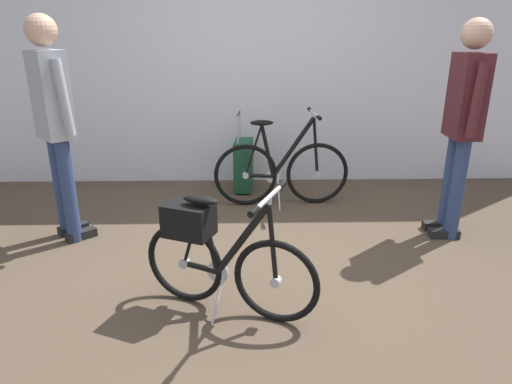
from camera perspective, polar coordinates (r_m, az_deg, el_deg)
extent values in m
plane|color=brown|center=(3.26, 2.19, -10.13)|extent=(6.78, 6.78, 0.00)
cube|color=silver|center=(5.00, 0.88, 18.46)|extent=(6.78, 0.10, 3.03)
torus|color=black|center=(2.65, 2.52, -11.18)|extent=(0.50, 0.24, 0.52)
cylinder|color=#B7B7BC|center=(2.65, 2.52, -11.18)|extent=(0.07, 0.07, 0.06)
torus|color=black|center=(2.88, -8.97, -8.81)|extent=(0.50, 0.24, 0.52)
cylinder|color=#B7B7BC|center=(2.88, -8.97, -8.81)|extent=(0.07, 0.07, 0.06)
cylinder|color=black|center=(2.83, -6.94, -9.37)|extent=(0.23, 0.12, 0.05)
cylinder|color=black|center=(2.61, -1.78, -6.01)|extent=(0.35, 0.18, 0.51)
cylinder|color=black|center=(2.71, -5.88, -5.78)|extent=(0.13, 0.08, 0.44)
cylinder|color=black|center=(2.83, -6.94, -9.37)|extent=(0.22, 0.11, 0.04)
cylinder|color=black|center=(2.55, 2.09, -6.55)|extent=(0.08, 0.06, 0.47)
cylinder|color=black|center=(2.75, -8.01, -5.25)|extent=(0.15, 0.08, 0.42)
ellipsoid|color=black|center=(2.64, -6.99, -0.98)|extent=(0.24, 0.17, 0.05)
cylinder|color=#B7B7BC|center=(2.45, 1.63, -1.11)|extent=(0.03, 0.03, 0.04)
cylinder|color=#B7B7BC|center=(2.45, 1.64, -0.68)|extent=(0.19, 0.42, 0.03)
cylinder|color=black|center=(2.26, -0.27, -2.48)|extent=(0.07, 0.10, 0.04)
cylinder|color=black|center=(2.64, 3.27, 0.87)|extent=(0.07, 0.10, 0.04)
cylinder|color=#B7B7BC|center=(2.79, -4.84, -9.94)|extent=(0.13, 0.07, 0.14)
cylinder|color=#B7B7BC|center=(2.77, -4.80, -13.31)|extent=(0.09, 0.18, 0.24)
cube|color=black|center=(2.72, -8.43, -3.45)|extent=(0.34, 0.29, 0.20)
torus|color=black|center=(4.46, 7.70, 2.31)|extent=(0.61, 0.07, 0.61)
cylinder|color=#B7B7BC|center=(4.46, 7.70, 2.31)|extent=(0.06, 0.05, 0.06)
torus|color=black|center=(4.37, -1.32, 2.12)|extent=(0.61, 0.07, 0.61)
cylinder|color=#B7B7BC|center=(4.37, -1.32, 2.12)|extent=(0.06, 0.05, 0.06)
cylinder|color=black|center=(4.38, 0.42, 2.06)|extent=(0.27, 0.05, 0.05)
cylinder|color=black|center=(4.34, 4.68, 5.60)|extent=(0.42, 0.07, 0.59)
cylinder|color=black|center=(4.32, 1.45, 5.16)|extent=(0.15, 0.04, 0.51)
cylinder|color=black|center=(4.38, 0.42, 2.06)|extent=(0.27, 0.04, 0.04)
cylinder|color=black|center=(4.38, 7.50, 5.72)|extent=(0.09, 0.03, 0.55)
cylinder|color=black|center=(4.31, -0.32, 5.23)|extent=(0.18, 0.03, 0.49)
ellipsoid|color=black|center=(4.25, 0.72, 8.68)|extent=(0.22, 0.10, 0.05)
cylinder|color=#B7B7BC|center=(4.31, 7.30, 9.50)|extent=(0.03, 0.03, 0.04)
cylinder|color=#B7B7BC|center=(4.31, 7.31, 9.76)|extent=(0.05, 0.44, 0.03)
cylinder|color=black|center=(4.10, 7.92, 9.23)|extent=(0.04, 0.09, 0.04)
cylinder|color=black|center=(4.52, 6.76, 10.25)|extent=(0.04, 0.09, 0.04)
cylinder|color=#B7B7BC|center=(4.40, 2.15, 2.01)|extent=(0.14, 0.02, 0.14)
cylinder|color=#B7B7BC|center=(4.36, 2.89, -0.24)|extent=(0.03, 0.19, 0.28)
cylinder|color=navy|center=(4.10, 23.11, 0.94)|extent=(0.11, 0.11, 0.83)
cube|color=black|center=(4.21, 21.79, -3.93)|extent=(0.24, 0.10, 0.07)
cylinder|color=navy|center=(3.96, 23.91, 0.19)|extent=(0.11, 0.11, 0.83)
cube|color=black|center=(4.08, 22.53, -4.82)|extent=(0.24, 0.10, 0.07)
cube|color=#4C1E23|center=(3.88, 24.98, 10.86)|extent=(0.22, 0.33, 0.64)
cylinder|color=#4C1E23|center=(4.07, 23.65, 11.36)|extent=(0.13, 0.12, 0.54)
cylinder|color=#4C1E23|center=(3.68, 26.01, 10.32)|extent=(0.13, 0.11, 0.54)
sphere|color=tan|center=(3.85, 25.98, 17.46)|extent=(0.22, 0.22, 0.22)
cylinder|color=navy|center=(3.86, -22.46, 0.01)|extent=(0.11, 0.11, 0.84)
cube|color=black|center=(4.01, -21.09, -5.02)|extent=(0.24, 0.23, 0.07)
cylinder|color=navy|center=(4.01, -23.29, 0.57)|extent=(0.11, 0.11, 0.84)
cube|color=black|center=(4.15, -21.94, -4.30)|extent=(0.24, 0.23, 0.07)
cube|color=#999EA8|center=(3.77, -24.39, 11.02)|extent=(0.36, 0.37, 0.65)
cylinder|color=#999EA8|center=(3.58, -23.03, 10.81)|extent=(0.11, 0.08, 0.55)
cylinder|color=#999EA8|center=(3.98, -25.20, 11.25)|extent=(0.10, 0.12, 0.55)
sphere|color=tan|center=(3.75, -25.41, 17.92)|extent=(0.23, 0.23, 0.23)
cube|color=#19472D|center=(4.79, -1.57, 3.42)|extent=(0.21, 0.37, 0.52)
cylinder|color=#B7B7BC|center=(4.59, -2.31, 7.82)|extent=(0.02, 0.02, 0.28)
cylinder|color=#B7B7BC|center=(4.82, -2.04, 8.39)|extent=(0.02, 0.02, 0.28)
cylinder|color=#19472D|center=(4.68, -2.19, 9.79)|extent=(0.04, 0.23, 0.02)
cylinder|color=black|center=(4.75, -1.02, -0.03)|extent=(0.04, 0.02, 0.04)
cylinder|color=black|center=(4.99, -0.81, 0.95)|extent=(0.04, 0.02, 0.04)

